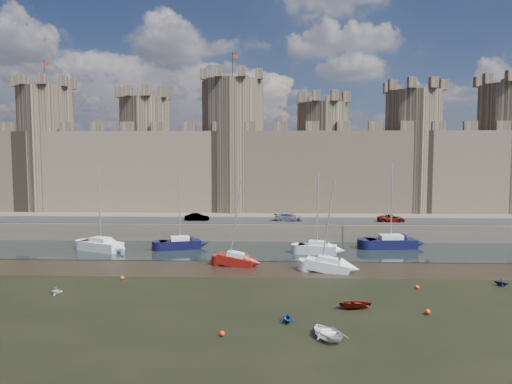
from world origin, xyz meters
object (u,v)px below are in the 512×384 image
(sailboat_1, at_px, (180,243))
(car_3, at_px, (392,218))
(car_2, at_px, (289,217))
(sailboat_5, at_px, (328,265))
(sailboat_0, at_px, (101,245))
(car_1, at_px, (197,217))
(sailboat_4, at_px, (236,259))
(sailboat_2, at_px, (317,248))
(sailboat_3, at_px, (391,242))

(sailboat_1, bearing_deg, car_3, 0.34)
(car_2, xyz_separation_m, sailboat_5, (3.35, -19.82, -2.42))
(car_3, distance_m, sailboat_1, 30.99)
(car_2, height_order, sailboat_5, sailboat_5)
(sailboat_0, bearing_deg, sailboat_5, 5.49)
(car_2, bearing_deg, car_1, 96.54)
(sailboat_1, height_order, sailboat_4, sailboat_1)
(car_3, relative_size, sailboat_2, 0.40)
(sailboat_5, bearing_deg, car_3, 72.76)
(car_3, distance_m, sailboat_3, 7.79)
(sailboat_3, bearing_deg, sailboat_1, 178.37)
(sailboat_0, bearing_deg, car_1, 67.68)
(sailboat_1, distance_m, sailboat_4, 11.82)
(sailboat_2, height_order, sailboat_5, sailboat_2)
(car_2, bearing_deg, car_3, -85.22)
(car_1, relative_size, car_2, 0.81)
(sailboat_3, relative_size, sailboat_4, 1.17)
(sailboat_4, bearing_deg, sailboat_3, 40.45)
(sailboat_1, bearing_deg, sailboat_3, -12.96)
(car_2, height_order, sailboat_1, sailboat_1)
(car_1, relative_size, car_3, 0.89)
(sailboat_2, relative_size, sailboat_3, 0.90)
(car_1, bearing_deg, sailboat_3, -103.19)
(car_2, bearing_deg, sailboat_4, 165.17)
(car_2, height_order, sailboat_3, sailboat_3)
(sailboat_4, xyz_separation_m, sailboat_5, (9.93, -2.19, -0.00))
(sailboat_0, distance_m, sailboat_4, 19.34)
(car_2, relative_size, sailboat_1, 0.42)
(car_1, bearing_deg, sailboat_4, -155.61)
(car_1, xyz_separation_m, car_2, (13.81, 0.21, 0.05))
(car_1, relative_size, sailboat_2, 0.35)
(sailboat_0, relative_size, sailboat_2, 1.07)
(car_3, bearing_deg, sailboat_4, 129.28)
(sailboat_2, xyz_separation_m, sailboat_3, (10.05, 3.85, 0.04))
(sailboat_1, xyz_separation_m, sailboat_2, (17.68, -2.35, -0.01))
(car_2, distance_m, car_3, 15.04)
(car_1, height_order, sailboat_2, sailboat_2)
(car_1, relative_size, sailboat_5, 0.36)
(car_1, height_order, sailboat_4, sailboat_4)
(car_3, distance_m, sailboat_5, 22.93)
(sailboat_3, bearing_deg, sailboat_4, -157.42)
(sailboat_1, relative_size, sailboat_4, 1.08)
(car_3, bearing_deg, sailboat_3, 165.59)
(sailboat_3, height_order, sailboat_5, sailboat_3)
(car_2, relative_size, sailboat_3, 0.39)
(car_3, height_order, sailboat_5, sailboat_5)
(car_1, xyz_separation_m, sailboat_0, (-10.74, -10.26, -2.25))
(sailboat_1, relative_size, sailboat_2, 1.03)
(car_1, xyz_separation_m, car_3, (28.85, -0.01, -0.03))
(sailboat_0, xyz_separation_m, sailboat_4, (17.97, -7.15, -0.11))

